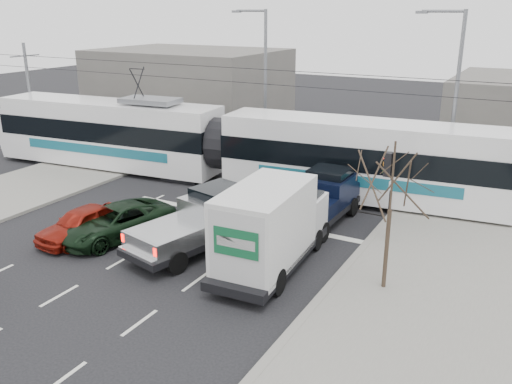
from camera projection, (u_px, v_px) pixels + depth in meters
The scene contains 15 objects.
ground at pixel (157, 271), 19.62m from camera, with size 120.00×120.00×0.00m, color black.
sidewalk_right at pixel (407, 337), 15.52m from camera, with size 6.00×60.00×0.15m, color gray.
rails at pixel (279, 193), 27.93m from camera, with size 60.00×1.60×0.03m, color #33302D.
building_left at pixel (189, 88), 43.30m from camera, with size 14.00×10.00×6.00m, color slate.
bare_tree at pixel (392, 183), 17.04m from camera, with size 2.40×2.40×5.00m.
traffic_signal at pixel (389, 177), 21.21m from camera, with size 0.44×0.44×3.60m.
street_lamp_near at pixel (452, 93), 26.30m from camera, with size 2.38×0.25×9.00m.
street_lamp_far at pixel (263, 76), 33.19m from camera, with size 2.38×0.25×9.00m.
catenary at pixel (281, 118), 26.69m from camera, with size 60.00×0.20×7.00m.
tram at pixel (223, 145), 29.02m from camera, with size 28.93×5.68×5.88m.
silver_pickup at pixel (206, 219), 21.36m from camera, with size 3.48×6.53×2.26m.
box_truck at pixel (271, 227), 19.36m from camera, with size 2.63×6.62×3.25m.
navy_pickup at pixel (323, 198), 23.83m from camera, with size 2.22×5.41×2.26m.
green_car at pixel (116, 222), 22.28m from camera, with size 2.28×4.95×1.38m, color black.
red_car at pixel (82, 223), 22.16m from camera, with size 1.58×3.93×1.34m, color maroon.
Camera 1 is at (11.61, -13.80, 9.00)m, focal length 38.00 mm.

